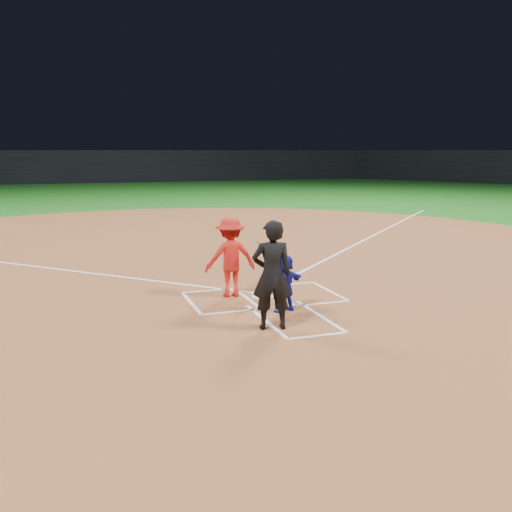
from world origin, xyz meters
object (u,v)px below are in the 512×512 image
object	(u,v)px
home_plate	(263,296)
batter_at_plate	(231,257)
catcher	(285,283)
umpire	(272,275)

from	to	relation	value
home_plate	batter_at_plate	size ratio (longest dim) A/B	0.35
catcher	batter_at_plate	distance (m)	1.67
home_plate	batter_at_plate	xyz separation A→B (m)	(-0.64, 0.30, 0.85)
home_plate	catcher	bearing A→B (deg)	91.15
home_plate	batter_at_plate	distance (m)	1.11
umpire	home_plate	bearing A→B (deg)	-95.43
home_plate	umpire	distance (m)	2.43
catcher	umpire	distance (m)	1.21
catcher	umpire	size ratio (longest dim) A/B	0.59
catcher	batter_at_plate	xyz separation A→B (m)	(-0.66, 1.50, 0.29)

